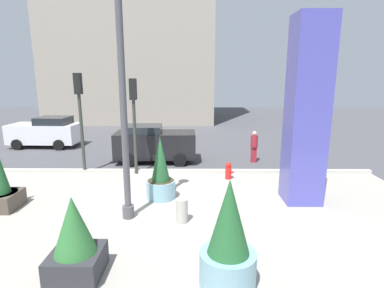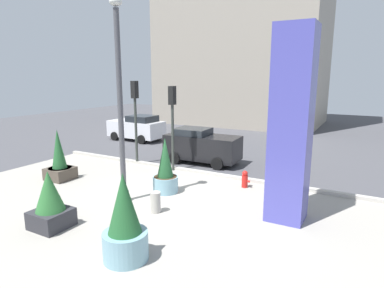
% 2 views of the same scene
% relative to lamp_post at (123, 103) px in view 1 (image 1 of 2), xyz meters
% --- Properties ---
extents(ground_plane, '(60.00, 60.00, 0.00)m').
position_rel_lamp_post_xyz_m(ground_plane, '(1.09, 5.45, -3.58)').
color(ground_plane, '#47474C').
extents(plaza_pavement, '(18.00, 10.00, 0.02)m').
position_rel_lamp_post_xyz_m(plaza_pavement, '(1.09, -0.55, -3.58)').
color(plaza_pavement, '#9E998E').
rests_on(plaza_pavement, ground_plane).
extents(curb_strip, '(18.00, 0.24, 0.16)m').
position_rel_lamp_post_xyz_m(curb_strip, '(1.09, 4.57, -3.50)').
color(curb_strip, '#B7B2A8').
rests_on(curb_strip, ground_plane).
extents(lamp_post, '(0.44, 0.44, 7.32)m').
position_rel_lamp_post_xyz_m(lamp_post, '(0.00, 0.00, 0.00)').
color(lamp_post, '#4C4C51').
rests_on(lamp_post, ground_plane).
extents(art_pillar_blue, '(1.20, 1.20, 6.28)m').
position_rel_lamp_post_xyz_m(art_pillar_blue, '(5.80, 1.42, -0.44)').
color(art_pillar_blue, '#4C4CAD').
rests_on(art_pillar_blue, ground_plane).
extents(potted_plant_near_left, '(1.10, 1.10, 1.86)m').
position_rel_lamp_post_xyz_m(potted_plant_near_left, '(-0.52, -2.85, -2.74)').
color(potted_plant_near_left, '#2D2D33').
rests_on(potted_plant_near_left, ground_plane).
extents(potted_plant_mid_plaza, '(1.18, 1.18, 2.36)m').
position_rel_lamp_post_xyz_m(potted_plant_mid_plaza, '(2.75, -3.15, -2.57)').
color(potted_plant_mid_plaza, '#7AA8B7').
rests_on(potted_plant_mid_plaza, ground_plane).
extents(potted_plant_near_right, '(1.04, 1.04, 2.29)m').
position_rel_lamp_post_xyz_m(potted_plant_near_right, '(0.85, 1.59, -2.68)').
color(potted_plant_near_right, '#7AA8B7').
rests_on(potted_plant_near_right, ground_plane).
extents(fire_hydrant, '(0.36, 0.26, 0.75)m').
position_rel_lamp_post_xyz_m(fire_hydrant, '(3.51, 3.72, -3.21)').
color(fire_hydrant, red).
rests_on(fire_hydrant, ground_plane).
extents(concrete_bollard, '(0.36, 0.36, 0.75)m').
position_rel_lamp_post_xyz_m(concrete_bollard, '(1.68, -0.30, -3.20)').
color(concrete_bollard, '#B2ADA3').
rests_on(concrete_bollard, ground_plane).
extents(traffic_light_far_side, '(0.28, 0.42, 4.24)m').
position_rel_lamp_post_xyz_m(traffic_light_far_side, '(-0.58, 4.44, -0.69)').
color(traffic_light_far_side, '#333833').
rests_on(traffic_light_far_side, ground_plane).
extents(traffic_light_corner, '(0.28, 0.42, 4.47)m').
position_rel_lamp_post_xyz_m(traffic_light_corner, '(-2.97, 4.53, -0.56)').
color(traffic_light_corner, '#333833').
rests_on(traffic_light_corner, ground_plane).
extents(car_passing_lane, '(4.11, 2.09, 1.90)m').
position_rel_lamp_post_xyz_m(car_passing_lane, '(-0.00, 6.46, -2.61)').
color(car_passing_lane, black).
rests_on(car_passing_lane, ground_plane).
extents(car_curb_west, '(4.20, 2.21, 1.88)m').
position_rel_lamp_post_xyz_m(car_curb_west, '(-7.24, 9.93, -2.64)').
color(car_curb_west, silver).
rests_on(car_curb_west, ground_plane).
extents(pedestrian_crossing, '(0.39, 0.39, 1.62)m').
position_rel_lamp_post_xyz_m(pedestrian_crossing, '(5.10, 6.41, -2.68)').
color(pedestrian_crossing, maroon).
rests_on(pedestrian_crossing, ground_plane).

